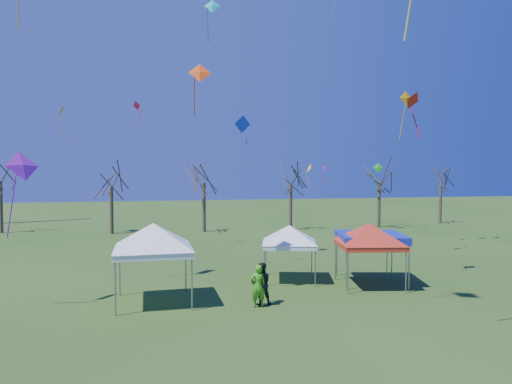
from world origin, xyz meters
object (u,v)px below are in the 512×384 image
(person_dark, at_px, (261,284))
(tree_4, at_px, (379,168))
(tree_3, at_px, (291,167))
(tent_red, at_px, (369,227))
(tent_white_west, at_px, (153,229))
(tent_white_mid, at_px, (289,229))
(tree_2, at_px, (204,165))
(tree_5, at_px, (441,171))
(person_green, at_px, (258,286))
(tree_1, at_px, (111,170))
(tree_0, at_px, (0,163))
(tent_blue, at_px, (371,238))

(person_dark, bearing_deg, tree_4, -124.91)
(tree_3, distance_m, tent_red, 22.10)
(tent_white_west, distance_m, person_dark, 5.26)
(tree_4, relative_size, tent_white_west, 1.72)
(tent_white_mid, distance_m, tent_red, 4.08)
(tent_white_mid, bearing_deg, tree_3, 73.56)
(tree_2, xyz_separation_m, tent_white_west, (-4.35, -22.76, -3.02))
(tree_3, bearing_deg, tree_5, 6.52)
(tree_3, relative_size, person_green, 4.38)
(tent_red, relative_size, person_dark, 2.25)
(tent_white_mid, bearing_deg, tree_1, 118.31)
(tree_2, xyz_separation_m, tent_red, (6.11, -22.10, -3.33))
(tree_3, distance_m, tree_4, 9.32)
(tree_4, distance_m, tree_5, 8.62)
(tree_3, height_order, tent_red, tree_3)
(tree_3, height_order, person_dark, tree_3)
(tree_3, bearing_deg, tree_0, 172.92)
(tree_1, bearing_deg, person_green, -71.20)
(tent_white_west, bearing_deg, tent_red, 3.65)
(tent_white_west, height_order, tent_blue, tent_white_west)
(tree_3, relative_size, person_dark, 4.33)
(tree_0, relative_size, tree_1, 1.12)
(tree_2, xyz_separation_m, tent_blue, (6.57, -21.37, -3.96))
(tent_white_mid, distance_m, person_dark, 4.93)
(person_dark, bearing_deg, tent_white_mid, -119.62)
(tree_3, relative_size, tent_white_mid, 2.13)
(tree_3, relative_size, tent_white_west, 1.72)
(tree_4, xyz_separation_m, tent_blue, (-11.16, -20.99, -3.73))
(tree_0, bearing_deg, tree_4, -5.34)
(tree_4, bearing_deg, tree_5, 13.85)
(tree_0, bearing_deg, tent_white_mid, -47.66)
(tent_red, bearing_deg, tree_0, 134.41)
(tree_5, xyz_separation_m, person_dark, (-25.90, -25.70, -4.82))
(tree_0, height_order, tent_red, tree_0)
(tree_5, distance_m, tent_red, 31.18)
(tent_white_west, distance_m, tent_blue, 11.05)
(tree_2, xyz_separation_m, tent_white_mid, (2.57, -20.09, -3.56))
(tree_4, height_order, person_dark, tree_4)
(tree_1, height_order, tree_5, tree_1)
(tree_5, bearing_deg, tent_white_mid, -137.20)
(tent_blue, distance_m, person_green, 7.36)
(tree_4, bearing_deg, person_dark, -126.57)
(tree_0, bearing_deg, person_green, -55.97)
(tree_4, distance_m, tent_white_mid, 25.09)
(tree_2, bearing_deg, tree_4, -1.22)
(tent_red, bearing_deg, tree_2, 105.47)
(tree_1, distance_m, tree_3, 16.81)
(tree_4, relative_size, person_green, 4.37)
(tent_white_mid, xyz_separation_m, tent_blue, (4.00, -1.28, -0.39))
(tent_white_mid, bearing_deg, tent_blue, -17.72)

